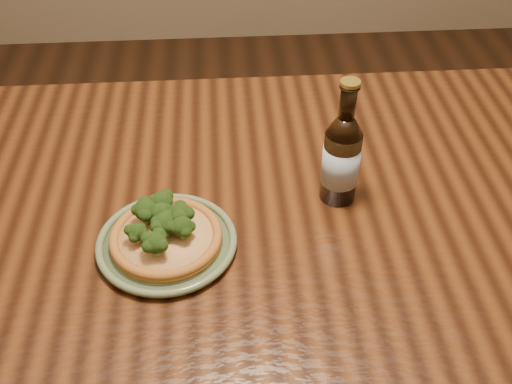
{
  "coord_description": "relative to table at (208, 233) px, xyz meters",
  "views": [
    {
      "loc": [
        0.04,
        -0.77,
        1.53
      ],
      "look_at": [
        0.09,
        0.04,
        0.82
      ],
      "focal_mm": 42.0,
      "sensor_mm": 36.0,
      "label": 1
    }
  ],
  "objects": [
    {
      "name": "beer_bottle",
      "position": [
        0.26,
        -0.01,
        0.19
      ],
      "size": [
        0.07,
        0.07,
        0.26
      ],
      "rotation": [
        0.0,
        0.0,
        -0.03
      ],
      "color": "black",
      "rests_on": "table"
    },
    {
      "name": "pizza",
      "position": [
        -0.07,
        -0.12,
        0.12
      ],
      "size": [
        0.2,
        0.2,
        0.07
      ],
      "rotation": [
        0.0,
        0.0,
        -0.43
      ],
      "color": "#A36424",
      "rests_on": "plate"
    },
    {
      "name": "plate",
      "position": [
        -0.07,
        -0.12,
        0.1
      ],
      "size": [
        0.25,
        0.25,
        0.02
      ],
      "rotation": [
        0.0,
        0.0,
        0.15
      ],
      "color": "#5B6D4B",
      "rests_on": "table"
    },
    {
      "name": "table",
      "position": [
        0.0,
        0.0,
        0.0
      ],
      "size": [
        1.6,
        0.9,
        0.75
      ],
      "color": "#45230E",
      "rests_on": "ground"
    }
  ]
}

